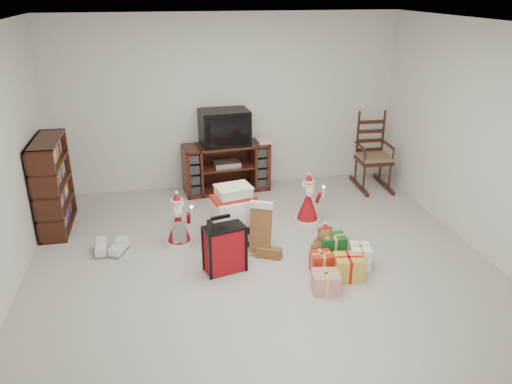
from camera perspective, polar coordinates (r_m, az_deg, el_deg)
room at (r=4.94m, az=0.77°, el=3.93°), size 5.01×5.01×2.51m
tv_stand at (r=7.32m, az=-3.41°, el=2.81°), size 1.27×0.56×0.71m
bookshelf at (r=6.58m, az=-22.19°, el=0.61°), size 0.31×0.94×1.15m
rocking_chair at (r=7.66m, az=13.10°, el=3.52°), size 0.50×0.79×1.17m
gift_pile at (r=5.84m, az=-2.54°, el=-3.03°), size 0.62×0.51×0.70m
red_suitcase at (r=5.28m, az=-3.61°, el=-6.49°), size 0.44×0.30×0.61m
stocking at (r=5.55m, az=0.53°, el=-4.23°), size 0.33×0.24×0.65m
teddy_bear at (r=5.62m, az=7.78°, el=-5.89°), size 0.26×0.23×0.38m
santa_figurine at (r=6.39m, az=5.94°, el=-1.31°), size 0.32×0.30×0.66m
mrs_claus_figurine at (r=5.89m, az=-8.85°, el=-3.65°), size 0.32×0.30×0.65m
sneaker_pair at (r=5.94m, az=-16.31°, el=-6.23°), size 0.38×0.33×0.11m
gift_cluster at (r=5.38m, az=9.36°, el=-7.91°), size 0.75×0.85×0.26m
crt_television at (r=7.15m, az=-3.62°, el=7.39°), size 0.72×0.55×0.50m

